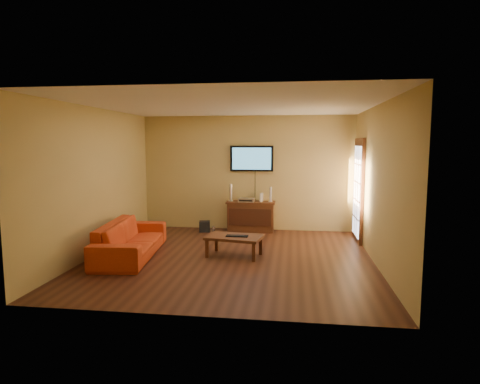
% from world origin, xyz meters
% --- Properties ---
extents(ground_plane, '(5.00, 5.00, 0.00)m').
position_xyz_m(ground_plane, '(0.00, 0.00, 0.00)').
color(ground_plane, '#371A0F').
rests_on(ground_plane, ground).
extents(room_walls, '(5.00, 5.00, 5.00)m').
position_xyz_m(room_walls, '(0.00, 0.62, 1.69)').
color(room_walls, tan).
rests_on(room_walls, ground).
extents(french_door, '(0.07, 1.02, 2.22)m').
position_xyz_m(french_door, '(2.46, 1.70, 1.05)').
color(french_door, '#45210F').
rests_on(french_door, ground).
extents(media_console, '(1.13, 0.43, 0.70)m').
position_xyz_m(media_console, '(0.12, 2.27, 0.35)').
color(media_console, '#45210F').
rests_on(media_console, ground).
extents(television, '(1.01, 0.08, 0.60)m').
position_xyz_m(television, '(0.12, 2.45, 1.70)').
color(television, black).
rests_on(television, ground).
extents(coffee_table, '(1.08, 0.76, 0.38)m').
position_xyz_m(coffee_table, '(0.04, 0.12, 0.32)').
color(coffee_table, '#45210F').
rests_on(coffee_table, ground).
extents(sofa, '(0.87, 2.22, 0.85)m').
position_xyz_m(sofa, '(-1.82, -0.13, 0.42)').
color(sofa, red).
rests_on(sofa, ground).
extents(speaker_left, '(0.11, 0.11, 0.40)m').
position_xyz_m(speaker_left, '(-0.36, 2.28, 0.89)').
color(speaker_left, silver).
rests_on(speaker_left, media_console).
extents(speaker_right, '(0.09, 0.09, 0.35)m').
position_xyz_m(speaker_right, '(0.57, 2.31, 0.86)').
color(speaker_right, silver).
rests_on(speaker_right, media_console).
extents(av_receiver, '(0.37, 0.28, 0.08)m').
position_xyz_m(av_receiver, '(0.02, 2.23, 0.74)').
color(av_receiver, silver).
rests_on(av_receiver, media_console).
extents(game_console, '(0.07, 0.15, 0.20)m').
position_xyz_m(game_console, '(0.36, 2.30, 0.80)').
color(game_console, white).
rests_on(game_console, media_console).
extents(subwoofer, '(0.28, 0.28, 0.24)m').
position_xyz_m(subwoofer, '(-0.95, 2.09, 0.12)').
color(subwoofer, black).
rests_on(subwoofer, ground).
extents(bottle, '(0.07, 0.07, 0.20)m').
position_xyz_m(bottle, '(-0.68, 1.79, 0.10)').
color(bottle, white).
rests_on(bottle, ground).
extents(keyboard, '(0.40, 0.16, 0.02)m').
position_xyz_m(keyboard, '(0.10, 0.09, 0.39)').
color(keyboard, black).
rests_on(keyboard, coffee_table).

